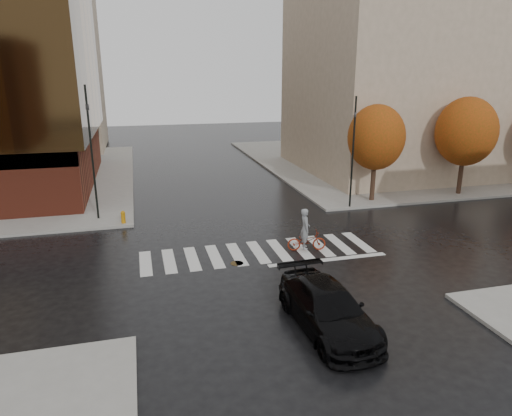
{
  "coord_description": "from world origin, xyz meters",
  "views": [
    {
      "loc": [
        -5.51,
        -20.0,
        8.65
      ],
      "look_at": [
        0.15,
        1.51,
        2.0
      ],
      "focal_mm": 32.0,
      "sensor_mm": 36.0,
      "label": 1
    }
  ],
  "objects_px": {
    "traffic_light_ne": "(353,146)",
    "fire_hydrant": "(123,216)",
    "sedan": "(328,308)",
    "traffic_light_nw": "(91,144)",
    "cyclist": "(306,236)"
  },
  "relations": [
    {
      "from": "traffic_light_ne",
      "to": "fire_hydrant",
      "type": "height_order",
      "value": "traffic_light_ne"
    },
    {
      "from": "sedan",
      "to": "traffic_light_nw",
      "type": "height_order",
      "value": "traffic_light_nw"
    },
    {
      "from": "sedan",
      "to": "traffic_light_ne",
      "type": "distance_m",
      "value": 15.49
    },
    {
      "from": "sedan",
      "to": "fire_hydrant",
      "type": "relative_size",
      "value": 7.12
    },
    {
      "from": "traffic_light_nw",
      "to": "traffic_light_ne",
      "type": "relative_size",
      "value": 1.11
    },
    {
      "from": "traffic_light_nw",
      "to": "fire_hydrant",
      "type": "distance_m",
      "value": 4.59
    },
    {
      "from": "traffic_light_ne",
      "to": "fire_hydrant",
      "type": "distance_m",
      "value": 14.81
    },
    {
      "from": "cyclist",
      "to": "traffic_light_nw",
      "type": "distance_m",
      "value": 13.59
    },
    {
      "from": "traffic_light_ne",
      "to": "fire_hydrant",
      "type": "xyz_separation_m",
      "value": [
        -14.37,
        0.2,
        -3.6
      ]
    },
    {
      "from": "traffic_light_ne",
      "to": "cyclist",
      "type": "bearing_deg",
      "value": 69.85
    },
    {
      "from": "traffic_light_nw",
      "to": "traffic_light_ne",
      "type": "distance_m",
      "value": 15.95
    },
    {
      "from": "cyclist",
      "to": "traffic_light_nw",
      "type": "bearing_deg",
      "value": 63.43
    },
    {
      "from": "cyclist",
      "to": "traffic_light_ne",
      "type": "height_order",
      "value": "traffic_light_ne"
    },
    {
      "from": "fire_hydrant",
      "to": "sedan",
      "type": "bearing_deg",
      "value": -62.26
    },
    {
      "from": "traffic_light_nw",
      "to": "fire_hydrant",
      "type": "relative_size",
      "value": 10.46
    }
  ]
}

